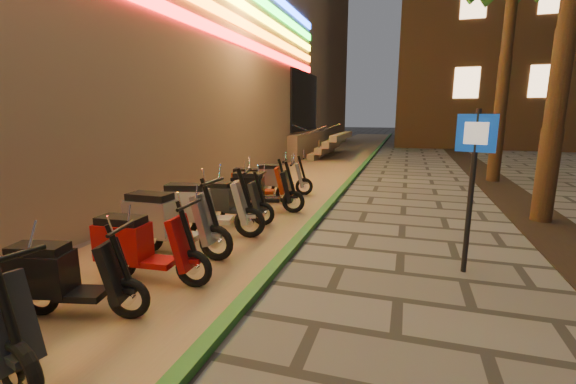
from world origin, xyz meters
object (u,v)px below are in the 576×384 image
(scooter_8, at_px, (202,207))
(pedestrian_sign, at_px, (473,169))
(scooter_11, at_px, (256,183))
(scooter_9, at_px, (228,200))
(scooter_6, at_px, (140,246))
(scooter_12, at_px, (277,178))
(scooter_7, at_px, (166,221))
(scooter_10, at_px, (259,190))
(scooter_5, at_px, (63,277))

(scooter_8, bearing_deg, pedestrian_sign, -18.13)
(scooter_11, bearing_deg, scooter_9, -95.34)
(pedestrian_sign, xyz_separation_m, scooter_6, (-4.19, -1.63, -0.98))
(scooter_11, xyz_separation_m, scooter_12, (0.23, 1.01, -0.01))
(scooter_6, bearing_deg, pedestrian_sign, 17.80)
(pedestrian_sign, relative_size, scooter_7, 1.26)
(scooter_12, bearing_deg, scooter_10, -99.49)
(pedestrian_sign, xyz_separation_m, scooter_10, (-4.05, 2.32, -0.97))
(scooter_11, bearing_deg, scooter_12, 66.76)
(scooter_5, distance_m, scooter_12, 6.84)
(scooter_12, bearing_deg, pedestrian_sign, -59.92)
(scooter_12, bearing_deg, scooter_8, -107.01)
(scooter_9, height_order, scooter_11, scooter_11)
(scooter_11, bearing_deg, scooter_5, -99.51)
(scooter_5, xyz_separation_m, scooter_9, (0.09, 3.92, 0.01))
(scooter_11, distance_m, scooter_12, 1.04)
(scooter_12, bearing_deg, scooter_6, -104.88)
(scooter_7, relative_size, scooter_10, 1.08)
(scooter_5, relative_size, scooter_10, 0.92)
(scooter_6, distance_m, scooter_10, 3.95)
(scooter_7, bearing_deg, scooter_6, -75.25)
(scooter_7, bearing_deg, pedestrian_sign, 8.91)
(scooter_6, bearing_deg, scooter_5, -104.59)
(scooter_5, relative_size, scooter_7, 0.85)
(scooter_6, xyz_separation_m, scooter_8, (-0.16, 1.93, 0.06))
(scooter_7, xyz_separation_m, scooter_11, (-0.03, 3.83, -0.07))
(scooter_6, height_order, scooter_8, scooter_8)
(scooter_12, bearing_deg, scooter_11, -118.32)
(scooter_7, xyz_separation_m, scooter_12, (0.21, 4.84, -0.08))
(scooter_6, height_order, scooter_10, scooter_10)
(scooter_5, xyz_separation_m, scooter_8, (0.05, 2.95, 0.08))
(scooter_5, relative_size, scooter_11, 0.97)
(scooter_5, bearing_deg, scooter_10, 72.83)
(scooter_7, bearing_deg, scooter_12, 88.02)
(scooter_5, bearing_deg, scooter_6, 65.69)
(scooter_9, bearing_deg, scooter_10, 72.39)
(scooter_9, bearing_deg, scooter_8, -96.54)
(scooter_9, xyz_separation_m, scooter_12, (0.07, 2.92, -0.00))
(scooter_5, relative_size, scooter_9, 0.99)
(pedestrian_sign, distance_m, scooter_9, 4.60)
(scooter_7, distance_m, scooter_12, 4.85)
(scooter_6, distance_m, scooter_8, 1.93)
(scooter_10, bearing_deg, scooter_7, -107.06)
(scooter_10, distance_m, scooter_12, 1.87)
(pedestrian_sign, xyz_separation_m, scooter_8, (-4.35, 0.30, -0.92))
(scooter_10, bearing_deg, scooter_8, -108.14)
(scooter_5, height_order, scooter_12, scooter_12)
(scooter_10, height_order, scooter_12, scooter_10)
(pedestrian_sign, height_order, scooter_9, pedestrian_sign)
(scooter_7, relative_size, scooter_8, 1.00)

